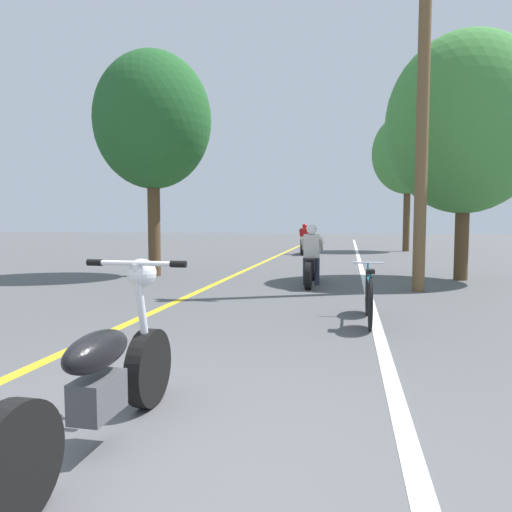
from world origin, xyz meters
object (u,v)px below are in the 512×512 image
at_px(roadside_tree_right_far, 408,154).
at_px(roadside_tree_left, 152,121).
at_px(roadside_tree_right_near, 465,124).
at_px(motorcycle_foreground, 103,378).
at_px(motorcycle_rider_lead, 311,262).
at_px(bicycle_parked, 369,296).
at_px(motorcycle_rider_far, 304,243).
at_px(utility_pole, 423,98).

bearing_deg(roadside_tree_right_far, roadside_tree_left, -122.23).
height_order(roadside_tree_right_near, roadside_tree_left, roadside_tree_right_near).
bearing_deg(roadside_tree_left, roadside_tree_right_near, 4.82).
xyz_separation_m(roadside_tree_left, motorcycle_foreground, (3.52, -8.63, -3.54)).
bearing_deg(motorcycle_rider_lead, bicycle_parked, -73.52).
bearing_deg(roadside_tree_left, motorcycle_rider_far, 71.30).
relative_size(motorcycle_rider_far, bicycle_parked, 1.24).
bearing_deg(motorcycle_rider_far, bicycle_parked, -80.82).
distance_m(roadside_tree_right_far, motorcycle_foreground, 21.70).
relative_size(utility_pole, motorcycle_rider_lead, 3.55).
relative_size(roadside_tree_right_near, motorcycle_rider_lead, 2.79).
bearing_deg(roadside_tree_right_near, motorcycle_rider_far, 118.74).
bearing_deg(utility_pole, motorcycle_rider_far, 107.45).
bearing_deg(motorcycle_rider_far, roadside_tree_right_far, 34.61).
distance_m(roadside_tree_right_near, bicycle_parked, 6.70).
bearing_deg(roadside_tree_right_near, roadside_tree_right_far, 89.64).
bearing_deg(roadside_tree_left, roadside_tree_right_far, 57.77).
xyz_separation_m(utility_pole, motorcycle_rider_far, (-3.31, 10.52, -3.30)).
height_order(motorcycle_foreground, bicycle_parked, motorcycle_foreground).
height_order(utility_pole, motorcycle_rider_lead, utility_pole).
relative_size(roadside_tree_right_far, roadside_tree_left, 1.17).
relative_size(roadside_tree_left, bicycle_parked, 3.35).
relative_size(roadside_tree_right_near, motorcycle_foreground, 2.94).
relative_size(roadside_tree_left, motorcycle_foreground, 2.88).
distance_m(roadside_tree_right_near, motorcycle_foreground, 10.66).
bearing_deg(roadside_tree_right_far, utility_pole, -95.62).
bearing_deg(utility_pole, roadside_tree_right_near, 59.33).
height_order(roadside_tree_right_near, motorcycle_rider_far, roadside_tree_right_near).
relative_size(utility_pole, roadside_tree_right_far, 1.11).
distance_m(motorcycle_foreground, motorcycle_rider_far, 17.64).
distance_m(utility_pole, motorcycle_foreground, 8.37).
bearing_deg(roadside_tree_left, utility_pole, -13.38).
distance_m(roadside_tree_left, motorcycle_rider_lead, 5.49).
bearing_deg(utility_pole, motorcycle_foreground, -111.73).
xyz_separation_m(roadside_tree_left, motorcycle_rider_lead, (4.16, -0.95, -3.46)).
distance_m(motorcycle_rider_lead, bicycle_parked, 3.86).
xyz_separation_m(roadside_tree_right_near, bicycle_parked, (-2.38, -5.29, -3.34)).
bearing_deg(roadside_tree_right_far, motorcycle_rider_lead, -105.07).
xyz_separation_m(roadside_tree_right_near, motorcycle_foreground, (-4.12, -9.27, -3.28)).
relative_size(roadside_tree_right_near, roadside_tree_left, 1.02).
relative_size(roadside_tree_right_far, bicycle_parked, 3.93).
relative_size(roadside_tree_right_far, motorcycle_rider_lead, 3.21).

